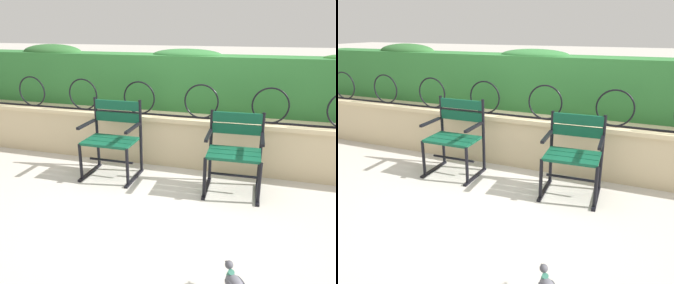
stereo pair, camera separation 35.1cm
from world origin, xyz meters
The scene contains 6 objects.
ground_plane centered at (0.00, 0.00, 0.00)m, with size 60.00×60.00×0.00m, color #BCB7AD.
stone_wall centered at (0.00, 0.91, 0.32)m, with size 7.45×0.41×0.63m.
iron_arch_fence centered at (-0.17, 0.84, 0.82)m, with size 6.90×0.02×0.42m.
hedge_row centered at (-0.03, 1.34, 1.02)m, with size 7.30×0.50×0.82m.
park_chair_left centered at (-0.74, 0.34, 0.47)m, with size 0.62×0.52×0.89m.
park_chair_right centered at (0.67, 0.33, 0.46)m, with size 0.60×0.54×0.84m.
Camera 2 is at (1.28, -2.95, 1.68)m, focal length 36.11 mm.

